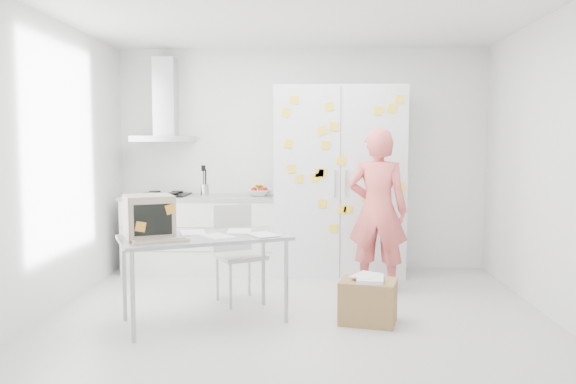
{
  "coord_description": "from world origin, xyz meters",
  "views": [
    {
      "loc": [
        0.14,
        -4.94,
        1.55
      ],
      "look_at": [
        -0.1,
        0.61,
        1.06
      ],
      "focal_mm": 35.0,
      "sensor_mm": 36.0,
      "label": 1
    }
  ],
  "objects_px": {
    "person": "(378,211)",
    "chair": "(237,247)",
    "cardboard_box": "(368,301)",
    "desk": "(170,227)"
  },
  "relations": [
    {
      "from": "person",
      "to": "chair",
      "type": "distance_m",
      "value": 1.51
    },
    {
      "from": "person",
      "to": "cardboard_box",
      "type": "relative_size",
      "value": 3.13
    },
    {
      "from": "desk",
      "to": "chair",
      "type": "height_order",
      "value": "desk"
    },
    {
      "from": "person",
      "to": "chair",
      "type": "relative_size",
      "value": 1.81
    },
    {
      "from": "desk",
      "to": "chair",
      "type": "xyz_separation_m",
      "value": [
        0.46,
        0.76,
        -0.31
      ]
    },
    {
      "from": "person",
      "to": "chair",
      "type": "bearing_deg",
      "value": 29.34
    },
    {
      "from": "person",
      "to": "cardboard_box",
      "type": "bearing_deg",
      "value": 92.41
    },
    {
      "from": "chair",
      "to": "cardboard_box",
      "type": "distance_m",
      "value": 1.42
    },
    {
      "from": "desk",
      "to": "cardboard_box",
      "type": "distance_m",
      "value": 1.81
    },
    {
      "from": "chair",
      "to": "person",
      "type": "bearing_deg",
      "value": -13.85
    }
  ]
}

